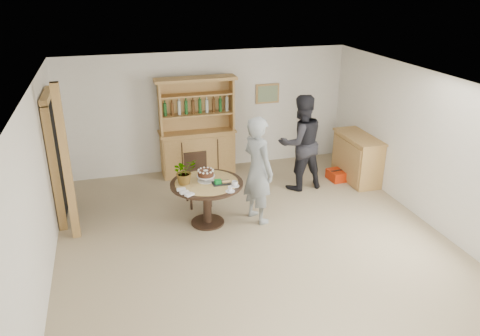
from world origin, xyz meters
name	(u,v)px	position (x,y,z in m)	size (l,w,h in m)	color
ground	(259,250)	(0.00, 0.00, 0.00)	(7.00, 7.00, 0.00)	tan
room_shell	(261,142)	(0.00, 0.01, 1.74)	(6.04, 7.04, 2.52)	white
doorway	(55,156)	(-2.93, 2.00, 1.11)	(0.13, 1.10, 2.18)	black
pine_post	(66,164)	(-2.70, 1.20, 1.25)	(0.12, 0.12, 2.50)	tan
hutch	(197,142)	(-0.30, 3.24, 0.69)	(1.62, 0.54, 2.04)	#AF834A
sideboard	(357,158)	(2.74, 2.00, 0.47)	(0.54, 1.26, 0.94)	#AF834A
dining_table	(207,191)	(-0.58, 1.04, 0.60)	(1.20, 1.20, 0.76)	black
dining_chair	(197,175)	(-0.58, 1.87, 0.54)	(0.43, 0.43, 0.95)	black
birthday_cake	(206,174)	(-0.58, 1.09, 0.88)	(0.30, 0.30, 0.20)	white
flower_vase	(184,171)	(-0.93, 1.09, 0.97)	(0.38, 0.33, 0.42)	#3F7233
gift_tray	(221,182)	(-0.36, 0.92, 0.79)	(0.30, 0.20, 0.08)	black
coffee_cup_a	(235,184)	(-0.18, 0.76, 0.80)	(0.15, 0.15, 0.09)	silver
coffee_cup_b	(230,189)	(-0.30, 0.59, 0.79)	(0.15, 0.15, 0.08)	silver
napkins	(185,192)	(-0.99, 0.73, 0.77)	(0.24, 0.33, 0.03)	white
teen_boy	(258,170)	(0.27, 0.94, 0.92)	(0.67, 0.44, 1.83)	gray
adult_person	(301,143)	(1.46, 1.96, 0.93)	(0.91, 0.71, 1.87)	black
red_suitcase	(343,174)	(2.50, 2.09, 0.10)	(0.63, 0.44, 0.21)	red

